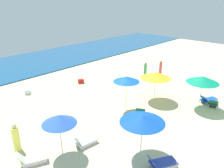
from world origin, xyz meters
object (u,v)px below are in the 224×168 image
(umbrella_1, at_px, (203,79))
(beachgoer_2, at_px, (16,138))
(lounge_chair_1_1, at_px, (208,100))
(lounge_chair_4_0, at_px, (139,113))
(umbrella_0, at_px, (142,119))
(lounge_chair_0_0, at_px, (161,163))
(cooler_box_1, at_px, (27,91))
(lounge_chair_2_1, at_px, (32,159))
(lounge_chair_1_0, at_px, (213,102))
(umbrella_2, at_px, (59,119))
(lounge_chair_2_0, at_px, (85,141))
(cooler_box_0, at_px, (81,81))
(beachgoer_0, at_px, (145,70))
(beachgoer_1, at_px, (161,68))
(umbrella_3, at_px, (156,75))
(umbrella_4, at_px, (126,79))

(umbrella_1, distance_m, beachgoer_2, 13.11)
(lounge_chair_1_1, relative_size, lounge_chair_4_0, 1.12)
(umbrella_0, height_order, lounge_chair_0_0, umbrella_0)
(cooler_box_1, bearing_deg, lounge_chair_2_1, 16.41)
(lounge_chair_1_0, relative_size, umbrella_2, 0.69)
(umbrella_2, relative_size, lounge_chair_2_0, 1.65)
(beachgoer_2, bearing_deg, lounge_chair_1_0, -81.77)
(umbrella_2, height_order, lounge_chair_2_0, umbrella_2)
(umbrella_0, height_order, cooler_box_0, umbrella_0)
(umbrella_1, height_order, lounge_chair_1_1, umbrella_1)
(lounge_chair_1_1, xyz_separation_m, beachgoer_0, (1.48, 7.24, 0.50))
(beachgoer_1, bearing_deg, lounge_chair_2_1, -91.95)
(beachgoer_0, relative_size, beachgoer_2, 0.98)
(lounge_chair_1_1, xyz_separation_m, lounge_chair_4_0, (-5.57, 2.69, -0.02))
(lounge_chair_4_0, relative_size, beachgoer_2, 0.89)
(lounge_chair_0_0, xyz_separation_m, beachgoer_1, (12.27, 7.73, 0.50))
(lounge_chair_1_1, bearing_deg, lounge_chair_4_0, 85.40)
(lounge_chair_0_0, relative_size, lounge_chair_4_0, 1.07)
(lounge_chair_2_0, xyz_separation_m, umbrella_3, (7.87, 0.50, 1.91))
(lounge_chair_1_1, xyz_separation_m, cooler_box_1, (-9.06, 12.31, -0.06))
(lounge_chair_2_1, bearing_deg, beachgoer_2, 22.91)
(umbrella_2, distance_m, umbrella_3, 9.24)
(lounge_chair_2_0, bearing_deg, lounge_chair_4_0, -85.69)
(beachgoer_0, bearing_deg, umbrella_2, 91.13)
(umbrella_3, relative_size, umbrella_4, 0.90)
(lounge_chair_2_0, bearing_deg, umbrella_3, -79.03)
(beachgoer_2, bearing_deg, lounge_chair_2_1, -148.17)
(beachgoer_1, relative_size, beachgoer_2, 0.96)
(beachgoer_0, distance_m, beachgoer_1, 1.95)
(lounge_chair_0_0, bearing_deg, beachgoer_2, 63.00)
(lounge_chair_0_0, relative_size, umbrella_2, 0.66)
(lounge_chair_2_0, relative_size, umbrella_3, 0.60)
(umbrella_3, xyz_separation_m, beachgoer_2, (-10.73, 1.92, -1.40))
(cooler_box_0, relative_size, cooler_box_1, 1.00)
(lounge_chair_0_0, relative_size, umbrella_4, 0.59)
(umbrella_0, relative_size, lounge_chair_1_1, 1.43)
(umbrella_1, relative_size, lounge_chair_4_0, 1.72)
(umbrella_2, height_order, lounge_chair_4_0, umbrella_2)
(lounge_chair_2_0, height_order, beachgoer_2, beachgoer_2)
(umbrella_4, bearing_deg, umbrella_2, -172.99)
(umbrella_3, distance_m, beachgoer_0, 5.71)
(umbrella_4, bearing_deg, beachgoer_2, 170.29)
(lounge_chair_1_1, relative_size, umbrella_2, 0.69)
(lounge_chair_2_0, distance_m, umbrella_3, 8.12)
(umbrella_2, height_order, lounge_chair_2_1, umbrella_2)
(umbrella_0, bearing_deg, umbrella_4, 48.85)
(cooler_box_1, bearing_deg, cooler_box_0, 116.06)
(lounge_chair_1_1, height_order, beachgoer_1, beachgoer_1)
(umbrella_2, height_order, cooler_box_0, umbrella_2)
(lounge_chair_2_0, bearing_deg, beachgoer_0, -62.85)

